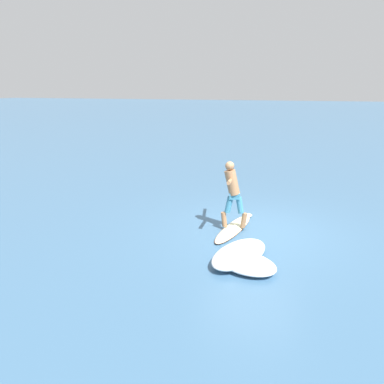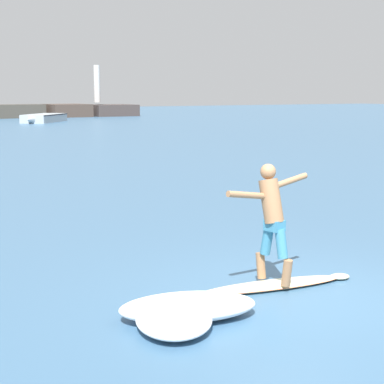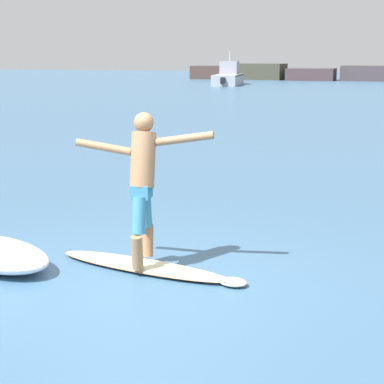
# 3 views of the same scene
# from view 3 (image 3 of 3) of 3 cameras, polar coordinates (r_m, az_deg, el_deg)

# --- Properties ---
(ground_plane) EXTENTS (200.00, 200.00, 0.00)m
(ground_plane) POSITION_cam_3_polar(r_m,az_deg,el_deg) (7.06, -4.88, -8.22)
(ground_plane) COLOR #3C6385
(surfboard) EXTENTS (2.47, 0.78, 0.22)m
(surfboard) POSITION_cam_3_polar(r_m,az_deg,el_deg) (7.51, -4.10, -6.61)
(surfboard) COLOR beige
(surfboard) RESTS_ON ground
(surfer) EXTENTS (1.61, 0.70, 1.73)m
(surfer) POSITION_cam_3_polar(r_m,az_deg,el_deg) (7.32, -4.39, 1.45)
(surfer) COLOR #986C48
(surfer) RESTS_ON surfboard
(fishing_boat_near_jetty) EXTENTS (3.15, 8.07, 2.92)m
(fishing_boat_near_jetty) POSITION_cam_3_polar(r_m,az_deg,el_deg) (56.94, 3.29, 10.18)
(fishing_boat_near_jetty) COLOR #A8AAB4
(fishing_boat_near_jetty) RESTS_ON ground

